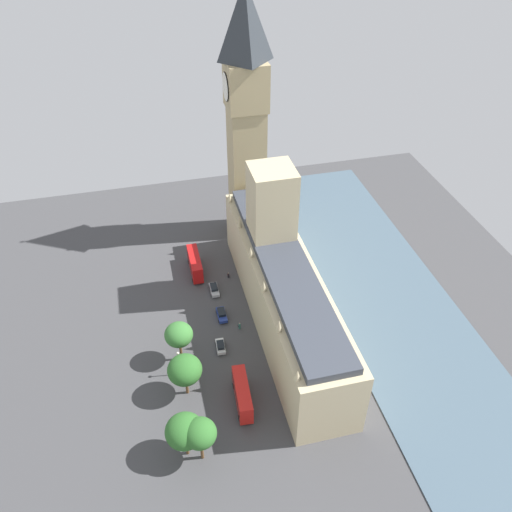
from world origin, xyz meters
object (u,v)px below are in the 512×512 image
pedestrian_trailing (240,326)px  plane_tree_slot_10 (200,434)px  car_blue_leading (222,314)px  double_decker_bus_corner (242,394)px  plane_tree_under_trees (185,370)px  pedestrian_near_tower (228,275)px  double_decker_bus_kerbside (195,264)px  car_white_far_end (221,346)px  street_lamp_slot_11 (179,359)px  clock_tower (246,116)px  car_silver_midblock (214,289)px  parliament_building (281,282)px  plane_tree_by_river_gate (185,431)px  plane_tree_opposite_hall (179,335)px

pedestrian_trailing → plane_tree_slot_10: bearing=150.6°
car_blue_leading → pedestrian_trailing: bearing=125.4°
double_decker_bus_corner → plane_tree_under_trees: size_ratio=1.12×
pedestrian_near_tower → plane_tree_slot_10: (13.79, 45.50, 6.58)m
plane_tree_under_trees → plane_tree_slot_10: plane_tree_slot_10 is taller
double_decker_bus_kerbside → pedestrian_trailing: double_decker_bus_kerbside is taller
car_white_far_end → street_lamp_slot_11: bearing=-150.1°
pedestrian_near_tower → plane_tree_under_trees: 35.02m
clock_tower → double_decker_bus_kerbside: (16.59, 14.98, -29.85)m
car_silver_midblock → car_blue_leading: 8.55m
car_blue_leading → plane_tree_under_trees: plane_tree_under_trees is taller
street_lamp_slot_11 → parliament_building: bearing=-154.3°
clock_tower → car_silver_midblock: clock_tower is taller
car_silver_midblock → double_decker_bus_corner: (0.30, 31.82, 1.75)m
parliament_building → car_silver_midblock: (13.10, -10.78, -8.65)m
double_decker_bus_corner → plane_tree_by_river_gate: size_ratio=1.12×
car_silver_midblock → plane_tree_by_river_gate: (11.88, 39.76, 5.74)m
car_blue_leading → plane_tree_slot_10: bearing=73.0°
car_blue_leading → parliament_building: bearing=169.7°
double_decker_bus_kerbside → double_decker_bus_corner: 40.25m
pedestrian_trailing → plane_tree_by_river_gate: bearing=145.5°
double_decker_bus_kerbside → plane_tree_by_river_gate: size_ratio=1.11×
double_decker_bus_kerbside → plane_tree_by_river_gate: plane_tree_by_river_gate is taller
double_decker_bus_corner → plane_tree_opposite_hall: 17.23m
double_decker_bus_corner → double_decker_bus_kerbside: bearing=-82.2°
clock_tower → pedestrian_trailing: bearing=74.3°
clock_tower → pedestrian_trailing: clock_tower is taller
street_lamp_slot_11 → clock_tower: bearing=-118.1°
double_decker_bus_corner → street_lamp_slot_11: size_ratio=1.61×
pedestrian_trailing → street_lamp_slot_11: (14.15, 9.41, 3.84)m
double_decker_bus_corner → street_lamp_slot_11: street_lamp_slot_11 is taller
double_decker_bus_kerbside → pedestrian_near_tower: double_decker_bus_kerbside is taller
parliament_building → car_silver_midblock: size_ratio=13.17×
pedestrian_near_tower → plane_tree_opposite_hall: 27.68m
parliament_building → car_blue_leading: size_ratio=13.13×
double_decker_bus_kerbside → car_blue_leading: bearing=101.1°
parliament_building → plane_tree_slot_10: bearing=53.4°
street_lamp_slot_11 → double_decker_bus_kerbside: bearing=-104.2°
double_decker_bus_kerbside → car_white_far_end: 26.13m
car_silver_midblock → pedestrian_trailing: size_ratio=2.77×
double_decker_bus_corner → pedestrian_trailing: size_ratio=6.38×
parliament_building → pedestrian_near_tower: 19.60m
plane_tree_under_trees → double_decker_bus_kerbside: bearing=-101.2°
plane_tree_by_river_gate → plane_tree_slot_10: (-2.38, 1.42, 0.62)m
clock_tower → pedestrian_trailing: (10.18, 36.19, -31.74)m
plane_tree_by_river_gate → plane_tree_slot_10: bearing=149.1°
clock_tower → plane_tree_opposite_hall: (23.56, 41.71, -25.27)m
plane_tree_slot_10 → plane_tree_opposite_hall: bearing=-88.5°
pedestrian_trailing → double_decker_bus_kerbside: bearing=11.7°
car_silver_midblock → plane_tree_opposite_hall: 21.93m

